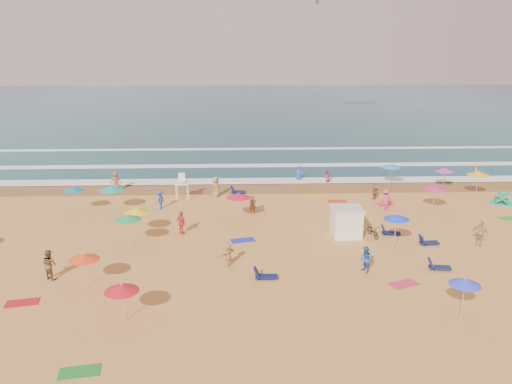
{
  "coord_description": "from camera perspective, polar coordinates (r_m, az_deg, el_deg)",
  "views": [
    {
      "loc": [
        -4.03,
        -34.35,
        13.12
      ],
      "look_at": [
        -2.6,
        6.0,
        1.5
      ],
      "focal_mm": 35.0,
      "sensor_mm": 36.0,
      "label": 1
    }
  ],
  "objects": [
    {
      "name": "lifeguard_stand",
      "position": [
        45.22,
        -8.43,
        0.4
      ],
      "size": [
        1.2,
        1.2,
        2.1
      ],
      "primitive_type": null,
      "color": "white",
      "rests_on": "ground"
    },
    {
      "name": "bicycle",
      "position": [
        37.14,
        13.21,
        -4.35
      ],
      "size": [
        0.87,
        1.76,
        0.88
      ],
      "primitive_type": "imported",
      "rotation": [
        0.0,
        0.0,
        0.17
      ],
      "color": "black",
      "rests_on": "ground"
    },
    {
      "name": "cabana",
      "position": [
        36.78,
        10.28,
        -3.46
      ],
      "size": [
        2.0,
        2.0,
        2.0
      ],
      "primitive_type": "cube",
      "color": "white",
      "rests_on": "ground"
    },
    {
      "name": "beach_umbrellas",
      "position": [
        37.51,
        6.66,
        -1.11
      ],
      "size": [
        55.39,
        26.88,
        0.82
      ],
      "color": "#127893",
      "rests_on": "ground"
    },
    {
      "name": "towels",
      "position": [
        34.72,
        11.95,
        -6.49
      ],
      "size": [
        40.0,
        26.84,
        0.03
      ],
      "color": "red",
      "rests_on": "ground"
    },
    {
      "name": "cabana_roof",
      "position": [
        36.44,
        10.37,
        -1.88
      ],
      "size": [
        2.2,
        2.2,
        0.12
      ],
      "primitive_type": "cube",
      "color": "silver",
      "rests_on": "cabana"
    },
    {
      "name": "beachgoers",
      "position": [
        40.28,
        -0.02,
        -1.72
      ],
      "size": [
        50.78,
        24.73,
        2.15
      ],
      "color": "#2257A2",
      "rests_on": "ground"
    },
    {
      "name": "loungers",
      "position": [
        36.23,
        14.67,
        -5.44
      ],
      "size": [
        62.75,
        24.11,
        0.34
      ],
      "color": "navy",
      "rests_on": "ground"
    },
    {
      "name": "ground",
      "position": [
        36.99,
        4.37,
        -4.77
      ],
      "size": [
        220.0,
        220.0,
        0.0
      ],
      "primitive_type": "plane",
      "color": "gold",
      "rests_on": "ground"
    },
    {
      "name": "surf_foam",
      "position": [
        57.32,
        2.06,
        2.92
      ],
      "size": [
        200.0,
        18.7,
        0.05
      ],
      "color": "white",
      "rests_on": "ground"
    },
    {
      "name": "wet_sand",
      "position": [
        48.82,
        2.78,
        0.45
      ],
      "size": [
        220.0,
        220.0,
        0.0
      ],
      "primitive_type": "plane",
      "color": "olive",
      "rests_on": "ground"
    },
    {
      "name": "ocean",
      "position": [
        119.14,
        -0.08,
        9.74
      ],
      "size": [
        220.0,
        140.0,
        0.18
      ],
      "primitive_type": "cube",
      "color": "#0C4756",
      "rests_on": "ground"
    }
  ]
}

